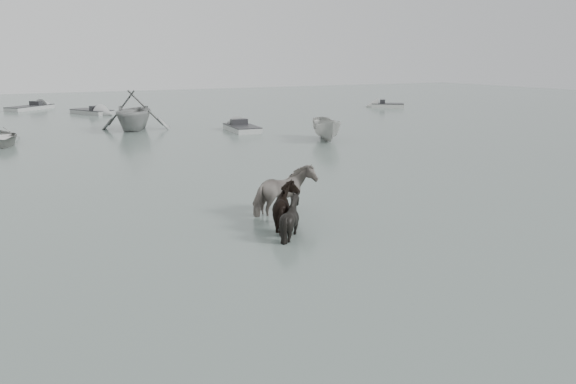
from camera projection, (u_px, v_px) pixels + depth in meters
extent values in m
plane|color=#576860|center=(299.00, 227.00, 16.53)|extent=(140.00, 140.00, 0.00)
imported|color=black|center=(284.00, 186.00, 17.72)|extent=(2.26, 1.36, 1.78)
imported|color=black|center=(289.00, 200.00, 16.33)|extent=(1.42, 1.65, 1.61)
imported|color=black|center=(291.00, 211.00, 15.54)|extent=(1.45, 1.32, 1.44)
imported|color=#959896|center=(134.00, 109.00, 37.90)|extent=(6.41, 6.79, 2.84)
imported|color=#A8A8A4|center=(327.00, 128.00, 33.37)|extent=(2.67, 4.11, 1.48)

